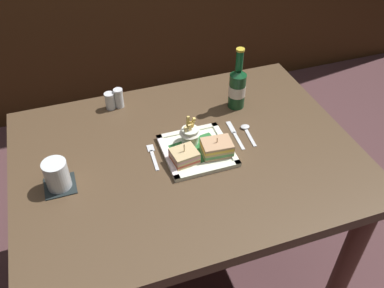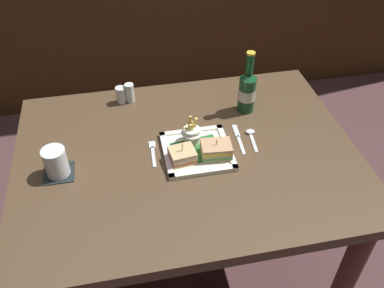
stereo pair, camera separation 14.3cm
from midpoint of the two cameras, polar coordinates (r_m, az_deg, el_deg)
name	(u,v)px [view 1 (the left image)]	position (r m, az deg, el deg)	size (l,w,h in m)	color
ground_plane	(188,268)	(2.03, -2.63, -16.83)	(6.00, 6.00, 0.00)	#503234
dining_table	(187,176)	(1.54, -3.34, -4.51)	(1.20, 0.90, 0.73)	#4F3B28
square_plate	(197,151)	(1.46, -2.11, -1.05)	(0.24, 0.24, 0.02)	white
sandwich_half_left	(184,156)	(1.40, -3.99, -1.78)	(0.09, 0.09, 0.07)	tan
sandwich_half_right	(217,148)	(1.42, 0.57, -0.63)	(0.11, 0.08, 0.07)	tan
fries_cup	(190,133)	(1.46, -3.09, 1.43)	(0.08, 0.08, 0.11)	silver
beer_bottle	(237,87)	(1.63, 3.74, 7.79)	(0.07, 0.07, 0.25)	#184223
drink_coaster	(60,186)	(1.43, -20.48, -5.56)	(0.10, 0.10, 0.00)	black
water_glass	(57,176)	(1.40, -20.91, -4.28)	(0.08, 0.08, 0.10)	silver
fork	(153,156)	(1.46, -8.20, -1.75)	(0.03, 0.14, 0.00)	silver
knife	(235,134)	(1.53, 3.29, 1.25)	(0.02, 0.17, 0.00)	silver
spoon	(247,130)	(1.55, 4.92, 1.84)	(0.04, 0.13, 0.01)	silver
salt_shaker	(110,102)	(1.69, -13.62, 5.58)	(0.04, 0.04, 0.07)	silver
pepper_shaker	(119,99)	(1.69, -12.44, 5.97)	(0.04, 0.04, 0.08)	silver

